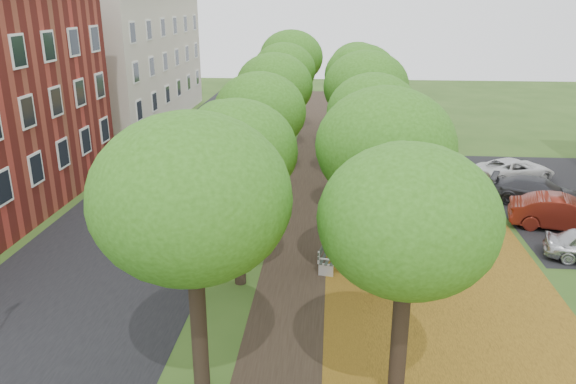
% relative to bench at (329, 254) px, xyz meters
% --- Properties ---
extents(street_asphalt, '(8.00, 70.00, 0.01)m').
position_rel_bench_xyz_m(street_asphalt, '(-8.40, 7.37, -0.47)').
color(street_asphalt, black).
rests_on(street_asphalt, ground).
extents(footpath, '(3.20, 70.00, 0.01)m').
position_rel_bench_xyz_m(footpath, '(-0.90, 7.37, -0.47)').
color(footpath, black).
rests_on(footpath, ground).
extents(leaf_verge, '(7.50, 70.00, 0.01)m').
position_rel_bench_xyz_m(leaf_verge, '(4.10, 7.37, -0.47)').
color(leaf_verge, '#91651A').
rests_on(leaf_verge, ground).
extents(tree_row_west, '(4.30, 34.30, 6.93)m').
position_rel_bench_xyz_m(tree_row_west, '(-3.10, 7.37, 4.60)').
color(tree_row_west, black).
rests_on(tree_row_west, ground).
extents(tree_row_east, '(4.30, 34.30, 6.93)m').
position_rel_bench_xyz_m(tree_row_east, '(1.70, 7.37, 4.60)').
color(tree_row_east, black).
rests_on(tree_row_east, ground).
extents(building_cream, '(10.30, 20.30, 10.40)m').
position_rel_bench_xyz_m(building_cream, '(-17.90, 25.37, 4.74)').
color(building_cream, beige).
rests_on(building_cream, ground).
extents(bench, '(0.89, 1.99, 0.91)m').
position_rel_bench_xyz_m(bench, '(0.00, 0.00, 0.00)').
color(bench, '#2C372E').
rests_on(bench, ground).
extents(car_red, '(4.67, 2.50, 1.46)m').
position_rel_bench_xyz_m(car_red, '(10.10, 4.39, 0.26)').
color(car_red, maroon).
rests_on(car_red, ground).
extents(car_grey, '(4.84, 3.35, 1.30)m').
position_rel_bench_xyz_m(car_grey, '(10.10, 7.49, 0.18)').
color(car_grey, '#333439').
rests_on(car_grey, ground).
extents(car_white, '(4.83, 3.45, 1.22)m').
position_rel_bench_xyz_m(car_white, '(10.10, 11.35, 0.14)').
color(car_white, silver).
rests_on(car_white, ground).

